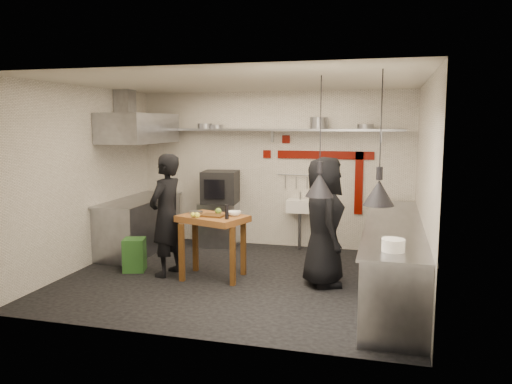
% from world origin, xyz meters
% --- Properties ---
extents(floor, '(5.00, 5.00, 0.00)m').
position_xyz_m(floor, '(0.00, 0.00, 0.00)').
color(floor, black).
rests_on(floor, ground).
extents(ceiling, '(5.00, 5.00, 0.00)m').
position_xyz_m(ceiling, '(0.00, 0.00, 2.80)').
color(ceiling, silver).
rests_on(ceiling, floor).
extents(wall_back, '(5.00, 0.04, 2.80)m').
position_xyz_m(wall_back, '(0.00, 2.10, 1.40)').
color(wall_back, silver).
rests_on(wall_back, floor).
extents(wall_front, '(5.00, 0.04, 2.80)m').
position_xyz_m(wall_front, '(0.00, -2.10, 1.40)').
color(wall_front, silver).
rests_on(wall_front, floor).
extents(wall_left, '(0.04, 4.20, 2.80)m').
position_xyz_m(wall_left, '(-2.50, 0.00, 1.40)').
color(wall_left, silver).
rests_on(wall_left, floor).
extents(wall_right, '(0.04, 4.20, 2.80)m').
position_xyz_m(wall_right, '(2.50, 0.00, 1.40)').
color(wall_right, silver).
rests_on(wall_right, floor).
extents(red_band_horiz, '(1.70, 0.02, 0.14)m').
position_xyz_m(red_band_horiz, '(0.95, 2.08, 1.68)').
color(red_band_horiz, '#620A01').
rests_on(red_band_horiz, wall_back).
extents(red_band_vert, '(0.14, 0.02, 1.10)m').
position_xyz_m(red_band_vert, '(1.55, 2.08, 1.20)').
color(red_band_vert, '#620A01').
rests_on(red_band_vert, wall_back).
extents(red_tile_a, '(0.14, 0.02, 0.14)m').
position_xyz_m(red_tile_a, '(0.25, 2.08, 1.95)').
color(red_tile_a, '#620A01').
rests_on(red_tile_a, wall_back).
extents(red_tile_b, '(0.14, 0.02, 0.14)m').
position_xyz_m(red_tile_b, '(-0.10, 2.08, 1.68)').
color(red_tile_b, '#620A01').
rests_on(red_tile_b, wall_back).
extents(back_shelf, '(4.60, 0.34, 0.04)m').
position_xyz_m(back_shelf, '(0.00, 1.92, 2.12)').
color(back_shelf, gray).
rests_on(back_shelf, wall_back).
extents(shelf_bracket_left, '(0.04, 0.06, 0.24)m').
position_xyz_m(shelf_bracket_left, '(-1.90, 2.07, 2.02)').
color(shelf_bracket_left, gray).
rests_on(shelf_bracket_left, wall_back).
extents(shelf_bracket_mid, '(0.04, 0.06, 0.24)m').
position_xyz_m(shelf_bracket_mid, '(0.00, 2.07, 2.02)').
color(shelf_bracket_mid, gray).
rests_on(shelf_bracket_mid, wall_back).
extents(shelf_bracket_right, '(0.04, 0.06, 0.24)m').
position_xyz_m(shelf_bracket_right, '(1.90, 2.07, 2.02)').
color(shelf_bracket_right, gray).
rests_on(shelf_bracket_right, wall_back).
extents(pan_far_left, '(0.35, 0.35, 0.09)m').
position_xyz_m(pan_far_left, '(-1.23, 1.92, 2.19)').
color(pan_far_left, gray).
rests_on(pan_far_left, back_shelf).
extents(pan_mid_left, '(0.26, 0.26, 0.07)m').
position_xyz_m(pan_mid_left, '(-1.01, 1.92, 2.18)').
color(pan_mid_left, gray).
rests_on(pan_mid_left, back_shelf).
extents(stock_pot, '(0.41, 0.41, 0.20)m').
position_xyz_m(stock_pot, '(0.86, 1.92, 2.24)').
color(stock_pot, gray).
rests_on(stock_pot, back_shelf).
extents(pan_right, '(0.28, 0.28, 0.08)m').
position_xyz_m(pan_right, '(1.64, 1.92, 2.18)').
color(pan_right, gray).
rests_on(pan_right, back_shelf).
extents(oven_stand, '(0.75, 0.70, 0.80)m').
position_xyz_m(oven_stand, '(-0.94, 1.82, 0.40)').
color(oven_stand, gray).
rests_on(oven_stand, floor).
extents(combi_oven, '(0.68, 0.64, 0.58)m').
position_xyz_m(combi_oven, '(-0.89, 1.76, 1.09)').
color(combi_oven, black).
rests_on(combi_oven, oven_stand).
extents(oven_door, '(0.48, 0.08, 0.46)m').
position_xyz_m(oven_door, '(-0.93, 1.51, 1.09)').
color(oven_door, '#620A01').
rests_on(oven_door, combi_oven).
extents(oven_glass, '(0.37, 0.06, 0.34)m').
position_xyz_m(oven_glass, '(-0.89, 1.44, 1.09)').
color(oven_glass, black).
rests_on(oven_glass, oven_door).
extents(hand_sink, '(0.46, 0.34, 0.22)m').
position_xyz_m(hand_sink, '(0.55, 1.92, 0.78)').
color(hand_sink, white).
rests_on(hand_sink, wall_back).
extents(sink_tap, '(0.03, 0.03, 0.14)m').
position_xyz_m(sink_tap, '(0.55, 1.92, 0.96)').
color(sink_tap, gray).
rests_on(sink_tap, hand_sink).
extents(sink_drain, '(0.06, 0.06, 0.66)m').
position_xyz_m(sink_drain, '(0.55, 1.88, 0.34)').
color(sink_drain, gray).
rests_on(sink_drain, floor).
extents(utensil_rail, '(0.90, 0.02, 0.02)m').
position_xyz_m(utensil_rail, '(0.55, 2.06, 1.32)').
color(utensil_rail, gray).
rests_on(utensil_rail, wall_back).
extents(counter_right, '(0.70, 3.80, 0.90)m').
position_xyz_m(counter_right, '(2.15, 0.00, 0.45)').
color(counter_right, gray).
rests_on(counter_right, floor).
extents(counter_right_top, '(0.76, 3.90, 0.03)m').
position_xyz_m(counter_right_top, '(2.15, 0.00, 0.92)').
color(counter_right_top, gray).
rests_on(counter_right_top, counter_right).
extents(plate_stack, '(0.29, 0.29, 0.13)m').
position_xyz_m(plate_stack, '(2.12, -1.53, 1.00)').
color(plate_stack, white).
rests_on(plate_stack, counter_right_top).
extents(small_bowl_right, '(0.23, 0.23, 0.05)m').
position_xyz_m(small_bowl_right, '(2.10, -1.13, 0.96)').
color(small_bowl_right, white).
rests_on(small_bowl_right, counter_right_top).
extents(counter_left, '(0.70, 1.90, 0.90)m').
position_xyz_m(counter_left, '(-2.15, 1.05, 0.45)').
color(counter_left, gray).
rests_on(counter_left, floor).
extents(counter_left_top, '(0.76, 2.00, 0.03)m').
position_xyz_m(counter_left_top, '(-2.15, 1.05, 0.92)').
color(counter_left_top, gray).
rests_on(counter_left_top, counter_left).
extents(extractor_hood, '(0.78, 1.60, 0.50)m').
position_xyz_m(extractor_hood, '(-2.10, 1.05, 2.15)').
color(extractor_hood, gray).
rests_on(extractor_hood, ceiling).
extents(hood_duct, '(0.28, 0.28, 0.50)m').
position_xyz_m(hood_duct, '(-2.35, 1.05, 2.55)').
color(hood_duct, gray).
rests_on(hood_duct, ceiling).
extents(green_bin, '(0.39, 0.39, 0.50)m').
position_xyz_m(green_bin, '(-1.65, -0.06, 0.25)').
color(green_bin, '#2A6024').
rests_on(green_bin, floor).
extents(prep_table, '(1.08, 0.90, 0.92)m').
position_xyz_m(prep_table, '(-0.37, -0.07, 0.46)').
color(prep_table, '#935B2C').
rests_on(prep_table, floor).
extents(cutting_board, '(0.35, 0.27, 0.02)m').
position_xyz_m(cutting_board, '(-0.35, -0.12, 0.93)').
color(cutting_board, '#543112').
rests_on(cutting_board, prep_table).
extents(pepper_mill, '(0.07, 0.07, 0.20)m').
position_xyz_m(pepper_mill, '(-0.09, -0.27, 1.02)').
color(pepper_mill, black).
rests_on(pepper_mill, prep_table).
extents(lemon_a, '(0.08, 0.08, 0.07)m').
position_xyz_m(lemon_a, '(-0.59, -0.29, 0.96)').
color(lemon_a, yellow).
rests_on(lemon_a, prep_table).
extents(lemon_b, '(0.09, 0.09, 0.08)m').
position_xyz_m(lemon_b, '(-0.53, -0.29, 0.96)').
color(lemon_b, yellow).
rests_on(lemon_b, prep_table).
extents(veg_ball, '(0.12, 0.12, 0.10)m').
position_xyz_m(veg_ball, '(-0.32, 0.02, 0.97)').
color(veg_ball, olive).
rests_on(veg_ball, prep_table).
extents(steel_tray, '(0.22, 0.18, 0.03)m').
position_xyz_m(steel_tray, '(-0.67, 0.04, 0.94)').
color(steel_tray, gray).
rests_on(steel_tray, prep_table).
extents(bowl, '(0.25, 0.25, 0.06)m').
position_xyz_m(bowl, '(-0.08, 0.01, 0.95)').
color(bowl, white).
rests_on(bowl, prep_table).
extents(heat_lamp_near, '(0.37, 0.37, 1.45)m').
position_xyz_m(heat_lamp_near, '(1.24, -0.68, 2.07)').
color(heat_lamp_near, black).
rests_on(heat_lamp_near, ceiling).
extents(heat_lamp_far, '(0.35, 0.35, 1.45)m').
position_xyz_m(heat_lamp_far, '(1.95, -1.24, 2.08)').
color(heat_lamp_far, black).
rests_on(heat_lamp_far, ceiling).
extents(chef_left, '(0.54, 0.72, 1.80)m').
position_xyz_m(chef_left, '(-1.08, -0.11, 0.90)').
color(chef_left, black).
rests_on(chef_left, floor).
extents(chef_right, '(0.83, 1.01, 1.79)m').
position_xyz_m(chef_right, '(1.21, 0.03, 0.89)').
color(chef_right, black).
rests_on(chef_right, floor).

